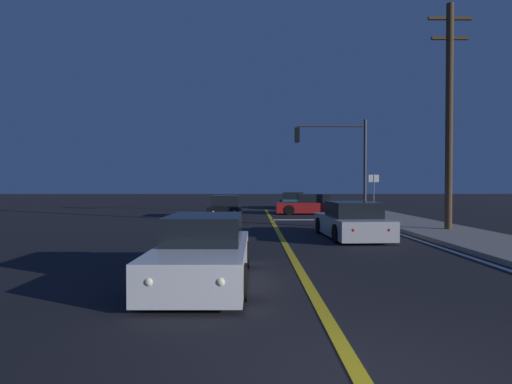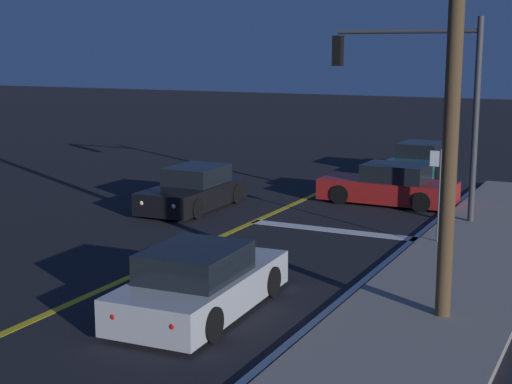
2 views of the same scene
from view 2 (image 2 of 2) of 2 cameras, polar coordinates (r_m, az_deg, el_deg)
sidewalk_right at (r=12.73m, az=9.68°, el=-12.60°), size 3.20×36.39×0.15m
lane_line_center at (r=15.83m, az=-14.34°, el=-8.35°), size 0.20×34.37×0.01m
lane_line_edge_right at (r=13.35m, az=1.89°, el=-11.64°), size 0.16×34.37×0.01m
stop_bar at (r=21.79m, az=5.84°, el=-2.86°), size 5.06×0.50×0.01m
car_side_waiting_teal at (r=31.93m, az=12.24°, el=2.31°), size 1.99×4.20×1.34m
car_mid_block_silver at (r=14.99m, az=-4.16°, el=-6.79°), size 2.15×4.52×1.34m
car_following_oncoming_black at (r=24.69m, az=-4.63°, el=0.13°), size 1.99×4.37×1.34m
car_parked_curb_red at (r=25.70m, az=9.90°, el=0.42°), size 4.49×1.93×1.34m
traffic_signal_near_right at (r=22.89m, az=12.27°, el=7.70°), size 4.41×0.28×5.95m
utility_pole_right at (r=14.13m, az=14.53°, el=9.55°), size 1.78×0.28×9.33m
street_sign_corner at (r=20.13m, az=13.52°, el=0.73°), size 0.56×0.06×2.55m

